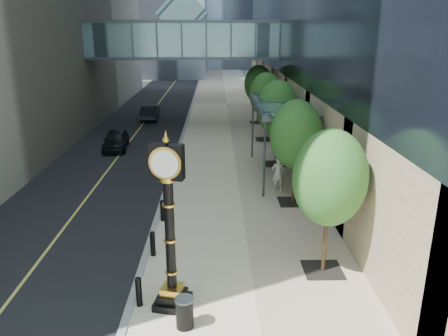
{
  "coord_description": "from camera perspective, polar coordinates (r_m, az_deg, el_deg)",
  "views": [
    {
      "loc": [
        -0.24,
        -10.88,
        8.44
      ],
      "look_at": [
        0.07,
        6.13,
        2.97
      ],
      "focal_mm": 35.0,
      "sensor_mm": 36.0,
      "label": 1
    }
  ],
  "objects": [
    {
      "name": "street_clock",
      "position": [
        13.38,
        -7.06,
        -8.94
      ],
      "size": [
        1.24,
        1.24,
        5.5
      ],
      "rotation": [
        0.0,
        0.0,
        -0.23
      ],
      "color": "black",
      "rests_on": "sidewalk"
    },
    {
      "name": "ground",
      "position": [
        13.77,
        0.18,
        -19.97
      ],
      "size": [
        320.0,
        320.0,
        0.0
      ],
      "primitive_type": "plane",
      "color": "gray",
      "rests_on": "ground"
    },
    {
      "name": "car_far",
      "position": [
        42.84,
        -9.58,
        7.18
      ],
      "size": [
        1.59,
        4.3,
        1.4
      ],
      "primitive_type": "imported",
      "rotation": [
        0.0,
        0.0,
        3.17
      ],
      "color": "black",
      "rests_on": "road"
    },
    {
      "name": "bollard_row",
      "position": [
        21.55,
        -7.55,
        -3.94
      ],
      "size": [
        0.2,
        16.2,
        0.9
      ],
      "color": "black",
      "rests_on": "sidewalk"
    },
    {
      "name": "pedestrian",
      "position": [
        23.48,
        7.06,
        -0.75
      ],
      "size": [
        0.74,
        0.52,
        1.92
      ],
      "primitive_type": "imported",
      "rotation": [
        0.0,
        0.0,
        3.23
      ],
      "color": "beige",
      "rests_on": "sidewalk"
    },
    {
      "name": "curb",
      "position": [
        51.65,
        -4.14,
        8.4
      ],
      "size": [
        0.25,
        180.0,
        0.07
      ],
      "primitive_type": "cube",
      "color": "gray",
      "rests_on": "ground"
    },
    {
      "name": "entrance_canopy",
      "position": [
        25.51,
        7.42,
        8.08
      ],
      "size": [
        3.0,
        8.0,
        4.38
      ],
      "color": "#383F44",
      "rests_on": "ground"
    },
    {
      "name": "street_trees",
      "position": [
        27.62,
        7.02,
        7.59
      ],
      "size": [
        2.62,
        28.55,
        5.38
      ],
      "color": "black",
      "rests_on": "sidewalk"
    },
    {
      "name": "car_near",
      "position": [
        32.64,
        -13.95,
        3.57
      ],
      "size": [
        1.95,
        4.14,
        1.37
      ],
      "primitive_type": "imported",
      "rotation": [
        0.0,
        0.0,
        0.09
      ],
      "color": "black",
      "rests_on": "road"
    },
    {
      "name": "road",
      "position": [
        52.02,
        -8.59,
        8.28
      ],
      "size": [
        8.0,
        180.0,
        0.02
      ],
      "primitive_type": "cube",
      "color": "black",
      "rests_on": "ground"
    },
    {
      "name": "trash_bin",
      "position": [
        13.45,
        -5.16,
        -18.4
      ],
      "size": [
        0.66,
        0.66,
        0.9
      ],
      "primitive_type": "cylinder",
      "rotation": [
        0.0,
        0.0,
        0.34
      ],
      "color": "black",
      "rests_on": "sidewalk"
    },
    {
      "name": "skywalk",
      "position": [
        38.99,
        -5.33,
        16.67
      ],
      "size": [
        17.0,
        4.2,
        5.8
      ],
      "color": "#486873",
      "rests_on": "ground"
    },
    {
      "name": "sidewalk",
      "position": [
        51.59,
        0.35,
        8.43
      ],
      "size": [
        8.0,
        180.0,
        0.06
      ],
      "primitive_type": "cube",
      "color": "beige",
      "rests_on": "ground"
    }
  ]
}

